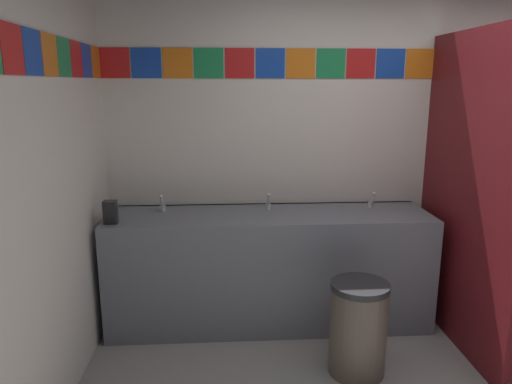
% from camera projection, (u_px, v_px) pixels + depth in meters
% --- Properties ---
extents(wall_back, '(4.38, 0.09, 2.76)m').
position_uv_depth(wall_back, '(384.00, 137.00, 3.78)').
color(wall_back, silver).
rests_on(wall_back, ground_plane).
extents(vanity_counter, '(2.38, 0.61, 0.86)m').
position_uv_depth(vanity_counter, '(269.00, 267.00, 3.60)').
color(vanity_counter, slate).
rests_on(vanity_counter, ground_plane).
extents(faucet_left, '(0.04, 0.10, 0.14)m').
position_uv_depth(faucet_left, '(163.00, 205.00, 3.53)').
color(faucet_left, silver).
rests_on(faucet_left, vanity_counter).
extents(faucet_center, '(0.04, 0.10, 0.14)m').
position_uv_depth(faucet_center, '(268.00, 204.00, 3.58)').
color(faucet_center, silver).
rests_on(faucet_center, vanity_counter).
extents(faucet_right, '(0.04, 0.10, 0.14)m').
position_uv_depth(faucet_right, '(371.00, 202.00, 3.63)').
color(faucet_right, silver).
rests_on(faucet_right, vanity_counter).
extents(soap_dispenser, '(0.09, 0.09, 0.16)m').
position_uv_depth(soap_dispenser, '(110.00, 212.00, 3.24)').
color(soap_dispenser, black).
rests_on(soap_dispenser, vanity_counter).
extents(stall_divider, '(0.92, 1.31, 2.15)m').
position_uv_depth(stall_divider, '(512.00, 203.00, 2.96)').
color(stall_divider, maroon).
rests_on(stall_divider, ground_plane).
extents(toilet, '(0.39, 0.49, 0.74)m').
position_uv_depth(toilet, '(505.00, 283.00, 3.63)').
color(toilet, white).
rests_on(toilet, ground_plane).
extents(trash_bin, '(0.36, 0.36, 0.61)m').
position_uv_depth(trash_bin, '(358.00, 328.00, 2.97)').
color(trash_bin, brown).
rests_on(trash_bin, ground_plane).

